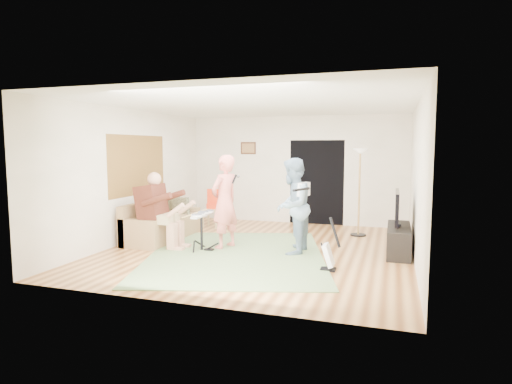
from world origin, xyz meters
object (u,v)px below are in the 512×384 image
Objects in this scene: drum_kit at (202,234)px; guitarist at (292,206)px; dining_chair at (213,214)px; tv_cabinet at (399,240)px; sofa at (159,226)px; guitar_spare at (329,255)px; torchiere_lamp at (360,176)px; singer at (225,202)px; television at (397,207)px.

drum_kit is 1.77m from guitarist.
tv_cabinet is (4.25, -1.33, -0.07)m from dining_chair.
drum_kit is at bearing -26.78° from sofa.
guitar_spare is (2.45, -0.57, -0.08)m from drum_kit.
torchiere_lamp is 3.57m from dining_chair.
guitarist is at bearing 132.01° from guitar_spare.
sofa is 1.11× the size of singer.
torchiere_lamp reaches higher than singer.
singer is at bearing -169.87° from tv_cabinet.
sofa is at bearing 153.22° from drum_kit.
drum_kit is 0.87× the size of guitar_spare.
guitar_spare is at bearing -125.58° from tv_cabinet.
guitarist is at bearing 109.34° from singer.
sofa is at bearing -157.46° from torchiere_lamp.
sofa is 3.93m from guitar_spare.
singer is 2.26m from dining_chair.
guitar_spare is 3.06m from torchiere_lamp.
sofa is at bearing -94.69° from guitarist.
singer is 0.94× the size of torchiere_lamp.
drum_kit is 3.61m from tv_cabinet.
sofa is 2.67× the size of drum_kit.
drum_kit is at bearing -165.61° from tv_cabinet.
tv_cabinet is at bearing 120.13° from singer.
tv_cabinet is (1.05, 1.47, 0.01)m from guitar_spare.
sofa is 1.04× the size of torchiere_lamp.
sofa is 2.33× the size of guitar_spare.
torchiere_lamp reaches higher than sofa.
drum_kit is at bearing -139.39° from torchiere_lamp.
guitar_spare is 4.26m from dining_chair.
sofa is at bearing 161.96° from guitar_spare.
singer is at bearing -140.05° from torchiere_lamp.
guitarist is 1.90× the size of dining_chair.
television is at bearing 109.71° from guitarist.
drum_kit is 2.35m from dining_chair.
dining_chair reaches higher than guitar_spare.
guitarist reaches higher than guitar_spare.
television is (0.77, -1.40, -0.45)m from torchiere_lamp.
torchiere_lamp is (1.02, 1.98, 0.43)m from guitarist.
singer is (1.62, -0.32, 0.63)m from sofa.
drum_kit is 0.41× the size of singer.
television is at bearing -61.05° from torchiere_lamp.
tv_cabinet is at bearing 0.00° from television.
torchiere_lamp is at bearing -0.05° from dining_chair.
dining_chair is at bearing -130.23° from singer.
dining_chair is (0.53, 1.58, 0.06)m from sofa.
singer is 1.32m from guitarist.
tv_cabinet is at bearing 2.96° from sofa.
television is at bearing -18.72° from dining_chair.
guitar_spare is (2.12, -0.90, -0.65)m from singer.
dining_chair reaches higher than sofa.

